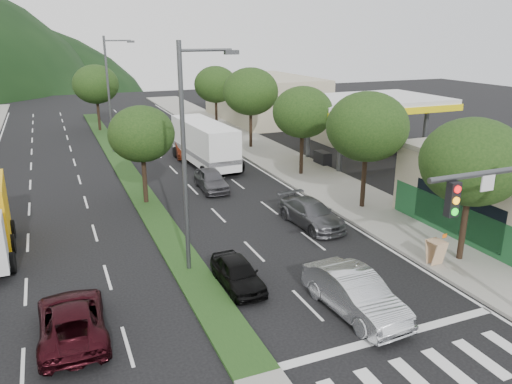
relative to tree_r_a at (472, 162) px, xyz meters
name	(u,v)px	position (x,y,z in m)	size (l,w,h in m)	color
ground	(258,378)	(-12.00, -4.00, -4.82)	(160.00, 160.00, 0.00)	black
sidewalk_right	(279,159)	(0.50, 21.00, -4.75)	(5.00, 90.00, 0.15)	gray
median	(122,165)	(-12.00, 24.00, -4.76)	(1.60, 56.00, 0.12)	#1C3A15
gas_canopy	(368,105)	(7.00, 18.00, -0.17)	(12.20, 8.20, 5.25)	silver
bldg_right_far	(264,98)	(7.50, 40.00, -2.22)	(10.00, 16.00, 5.20)	#BAB294
tree_r_a	(472,162)	(0.00, 0.00, 0.00)	(4.60, 4.60, 6.63)	black
tree_r_b	(367,127)	(0.00, 8.00, 0.22)	(4.80, 4.80, 6.94)	black
tree_r_c	(303,112)	(0.00, 16.00, -0.07)	(4.40, 4.40, 6.48)	black
tree_r_d	(251,92)	(0.00, 26.00, 0.36)	(5.00, 5.00, 7.17)	black
tree_r_e	(216,85)	(0.00, 36.00, 0.07)	(4.60, 4.60, 6.71)	black
tree_med_near	(141,134)	(-12.00, 14.00, -0.39)	(4.00, 4.00, 6.02)	black
tree_med_far	(96,84)	(-12.00, 40.00, 0.19)	(4.80, 4.80, 6.94)	black
streetlight_near	(188,149)	(-11.79, 4.00, 0.76)	(2.60, 0.25, 10.00)	#47494C
streetlight_mid	(111,89)	(-11.79, 29.00, 0.76)	(2.60, 0.25, 10.00)	#47494C
sedan_silver	(355,294)	(-7.11, -1.94, -4.00)	(1.74, 4.99, 1.64)	#B3B6BB
suv_maroon	(72,320)	(-17.16, 0.55, -4.14)	(2.24, 4.87, 1.35)	black
car_queue_a	(238,273)	(-10.50, 1.72, -4.19)	(1.48, 3.68, 1.26)	black
car_queue_b	(311,213)	(-4.23, 6.72, -4.12)	(1.96, 4.83, 1.40)	#4F4F54
car_queue_c	(184,148)	(-6.56, 25.15, -4.11)	(1.51, 4.33, 1.43)	#49180C
car_queue_d	(222,159)	(-4.81, 20.15, -4.08)	(2.46, 5.33, 1.48)	black
car_queue_e	(211,180)	(-7.33, 15.15, -4.10)	(1.69, 4.20, 1.43)	#49484D
motorhome	(204,143)	(-5.83, 21.57, -2.95)	(3.29, 9.25, 3.50)	white
a_frame_sign	(436,250)	(-1.50, -0.02, -3.99)	(0.73, 0.82, 1.54)	tan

